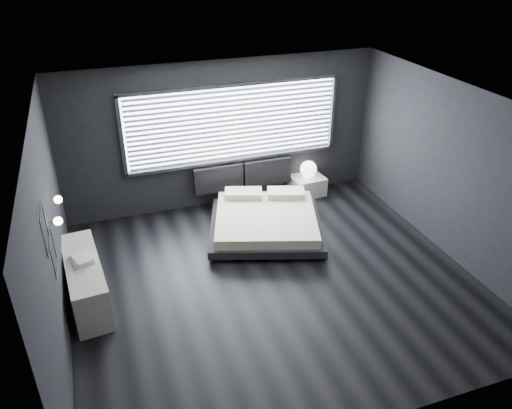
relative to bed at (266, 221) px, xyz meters
name	(u,v)px	position (x,y,z in m)	size (l,w,h in m)	color
room	(276,201)	(-0.37, -1.37, 1.17)	(6.04, 6.00, 2.80)	black
window	(234,124)	(-0.17, 1.32, 1.38)	(4.14, 0.09, 1.52)	white
headboard	(243,175)	(-0.01, 1.27, 0.34)	(1.96, 0.16, 0.52)	black
sconce_near	(58,221)	(-3.25, -1.32, 1.37)	(0.18, 0.11, 0.11)	silver
sconce_far	(58,200)	(-3.25, -0.72, 1.37)	(0.18, 0.11, 0.11)	silver
wall_art_upper	(45,229)	(-3.34, -1.92, 1.62)	(0.01, 0.48, 0.48)	#47474C
wall_art_lower	(53,252)	(-3.34, -1.67, 1.15)	(0.01, 0.48, 0.48)	#47474C
bed	(266,221)	(0.00, 0.00, 0.00)	(2.43, 2.37, 0.50)	black
nightstand	(307,185)	(1.32, 1.13, -0.04)	(0.65, 0.54, 0.38)	beige
orb_lamp	(308,169)	(1.33, 1.15, 0.31)	(0.33, 0.33, 0.33)	white
dresser	(86,281)	(-3.10, -0.90, 0.10)	(0.62, 1.72, 0.68)	beige
book_stack	(82,259)	(-3.09, -0.90, 0.48)	(0.35, 0.41, 0.07)	silver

